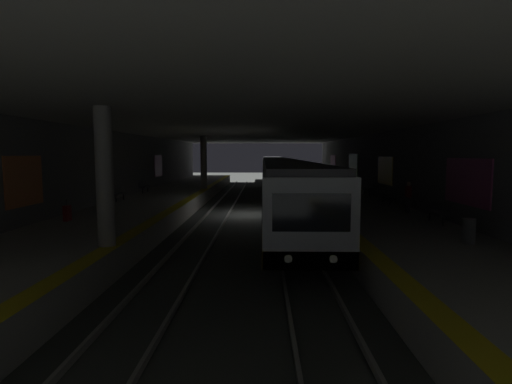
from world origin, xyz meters
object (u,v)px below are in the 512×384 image
Objects in this scene: pillar_near at (105,177)px; bench_left_far at (368,188)px; person_walking_mid at (333,176)px; bench_right_mid at (144,186)px; person_standing_far at (408,196)px; trash_bin at (468,231)px; suitcase_rolling at (67,213)px; bench_left_near at (438,211)px; bench_left_mid at (388,195)px; bench_right_near at (118,193)px; backpack_on_floor at (336,193)px; person_waiting_near at (312,175)px; pillar_far at (204,163)px; metro_train at (278,176)px.

bench_left_far is at bearing -38.40° from pillar_near.
pillar_near is at bearing 154.66° from person_walking_mid.
person_standing_far is (-10.39, -16.85, 0.34)m from bench_right_mid.
bench_left_far reaches higher than trash_bin.
pillar_near is at bearing -142.32° from suitcase_rolling.
bench_left_near and bench_left_mid have the same top height.
pillar_near is at bearing 132.02° from bench_left_mid.
bench_right_near is 1.06× the size of person_standing_far.
backpack_on_floor is at bearing 171.45° from person_walking_mid.
bench_left_mid is at bearing 0.00° from bench_left_near.
person_waiting_near is 2.82m from person_walking_mid.
bench_left_near is at bearing -90.76° from suitcase_rolling.
person_standing_far reaches higher than bench_right_mid.
backpack_on_floor is 0.47× the size of trash_bin.
person_waiting_near and person_walking_mid have the same top height.
pillar_far reaches higher than bench_left_mid.
person_walking_mid is (-2.22, -1.73, -0.00)m from person_waiting_near.
pillar_far is at bearing -49.47° from bench_right_mid.
metro_train is at bearing 127.08° from person_waiting_near.
backpack_on_floor is 15.50m from trash_bin.
trash_bin is (-15.68, 0.73, -0.10)m from bench_left_far.
bench_left_near is at bearing -70.41° from pillar_near.
bench_left_near is 21.74m from bench_right_mid.
suitcase_rolling reaches higher than backpack_on_floor.
person_standing_far is (-8.60, 0.22, 0.34)m from bench_left_far.
pillar_near is 13.29m from bench_right_near.
trash_bin is at bearing -104.93° from suitcase_rolling.
bench_right_mid is at bearing 130.53° from pillar_far.
pillar_near is 2.68× the size of bench_right_near.
trash_bin is at bearing -150.00° from pillar_far.
pillar_near reaches higher than trash_bin.
bench_left_near is 0.99× the size of person_waiting_near.
bench_right_mid is 1.06× the size of person_standing_far.
pillar_far is at bearing 114.16° from metro_train.
trash_bin is (-17.47, -16.33, -0.10)m from bench_right_mid.
pillar_far is 18.91m from person_standing_far.
bench_left_far is at bearing -55.40° from suitcase_rolling.
suitcase_rolling is at bearing 142.42° from person_walking_mid.
bench_left_near is 1.00× the size of bench_left_far.
backpack_on_floor is at bearing 28.60° from bench_left_mid.
person_waiting_near is at bearing -57.21° from bench_right_mid.
bench_left_near is 1.70× the size of suitcase_rolling.
bench_right_mid is 19.80m from person_standing_far.
metro_train is (24.56, -6.55, -1.30)m from pillar_near.
pillar_near is 2.65× the size of person_waiting_near.
bench_right_near is at bearing 102.43° from bench_left_far.
pillar_far is 7.30m from metro_train.
person_walking_mid is at bearing -142.09° from person_waiting_near.
bench_left_far is (11.67, 0.00, 0.00)m from bench_left_near.
metro_train reaches higher than suitcase_rolling.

